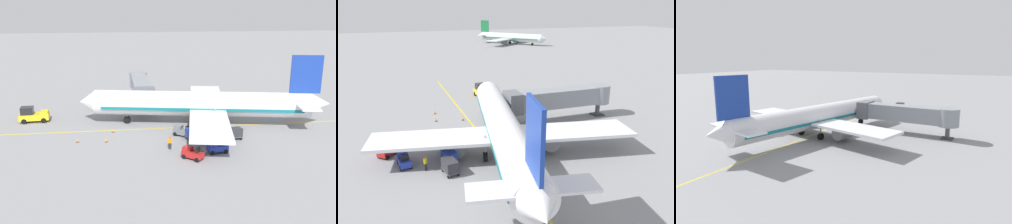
% 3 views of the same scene
% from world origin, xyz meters
% --- Properties ---
extents(ground_plane, '(400.00, 400.00, 0.00)m').
position_xyz_m(ground_plane, '(0.00, 0.00, 0.00)').
color(ground_plane, gray).
extents(gate_lead_in_line, '(0.24, 80.00, 0.01)m').
position_xyz_m(gate_lead_in_line, '(0.00, 0.00, 0.00)').
color(gate_lead_in_line, gold).
rests_on(gate_lead_in_line, ground).
extents(parked_airliner, '(30.44, 37.14, 10.63)m').
position_xyz_m(parked_airliner, '(0.92, -1.88, 3.19)').
color(parked_airliner, silver).
rests_on(parked_airliner, ground).
extents(jet_bridge, '(17.19, 3.50, 4.98)m').
position_xyz_m(jet_bridge, '(13.05, 6.61, 3.46)').
color(jet_bridge, gray).
rests_on(jet_bridge, ground).
extents(pushback_tractor, '(2.52, 4.55, 2.40)m').
position_xyz_m(pushback_tractor, '(5.85, 23.73, 1.10)').
color(pushback_tractor, gold).
rests_on(pushback_tractor, ground).
extents(baggage_tug_lead, '(2.51, 2.69, 1.62)m').
position_xyz_m(baggage_tug_lead, '(-3.69, 1.99, 0.71)').
color(baggage_tug_lead, slate).
rests_on(baggage_tug_lead, ground).
extents(baggage_tug_trailing, '(1.53, 2.62, 1.62)m').
position_xyz_m(baggage_tug_trailing, '(-10.37, -1.19, 0.71)').
color(baggage_tug_trailing, '#1E339E').
rests_on(baggage_tug_trailing, ground).
extents(baggage_tug_spare, '(2.57, 2.66, 1.62)m').
position_xyz_m(baggage_tug_spare, '(-11.84, 2.17, 0.71)').
color(baggage_tug_spare, '#B21E1E').
rests_on(baggage_tug_spare, ground).
extents(baggage_cart_front, '(1.65, 2.97, 1.58)m').
position_xyz_m(baggage_cart_front, '(-5.24, 0.62, 0.95)').
color(baggage_cart_front, '#4C4C51').
rests_on(baggage_cart_front, ground).
extents(baggage_cart_second_in_train, '(1.65, 2.97, 1.58)m').
position_xyz_m(baggage_cart_second_in_train, '(-5.63, -2.48, 0.95)').
color(baggage_cart_second_in_train, '#4C4C51').
rests_on(baggage_cart_second_in_train, ground).
extents(baggage_cart_third_in_train, '(1.65, 2.97, 1.58)m').
position_xyz_m(baggage_cart_third_in_train, '(-5.99, -4.68, 0.95)').
color(baggage_cart_third_in_train, '#4C4C51').
rests_on(baggage_cart_third_in_train, ground).
extents(ground_crew_wing_walker, '(0.51, 0.63, 1.69)m').
position_xyz_m(ground_crew_wing_walker, '(-8.29, -3.10, 0.95)').
color(ground_crew_wing_walker, '#232328').
rests_on(ground_crew_wing_walker, ground).
extents(ground_crew_loader, '(0.28, 0.73, 1.69)m').
position_xyz_m(ground_crew_loader, '(-8.45, 4.35, 0.95)').
color(ground_crew_loader, '#232328').
rests_on(ground_crew_loader, ground).
extents(safety_cone_nose_left, '(0.36, 0.36, 0.59)m').
position_xyz_m(safety_cone_nose_left, '(-4.38, 16.10, 0.29)').
color(safety_cone_nose_left, black).
rests_on(safety_cone_nose_left, ground).
extents(safety_cone_nose_right, '(0.36, 0.36, 0.59)m').
position_xyz_m(safety_cone_nose_right, '(-0.86, 11.48, 0.29)').
color(safety_cone_nose_right, black).
rests_on(safety_cone_nose_right, ground).
extents(safety_cone_wing_tip, '(0.36, 0.36, 0.59)m').
position_xyz_m(safety_cone_wing_tip, '(-4.80, 12.35, 0.29)').
color(safety_cone_wing_tip, black).
rests_on(safety_cone_wing_tip, ground).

